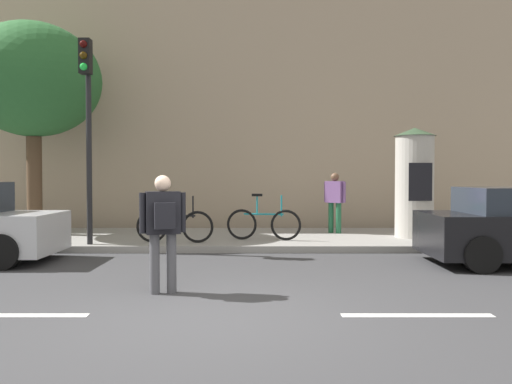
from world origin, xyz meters
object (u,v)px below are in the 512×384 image
bicycle_leaning (175,225)px  pedestrian_in_dark_shirt (336,198)px  bicycle_upright (264,223)px  street_tree (34,81)px  pedestrian_with_backpack (164,223)px  traffic_light (88,108)px  poster_column (415,182)px

bicycle_leaning → pedestrian_in_dark_shirt: bearing=27.0°
pedestrian_in_dark_shirt → bicycle_upright: (-1.90, -1.52, -0.54)m
street_tree → bicycle_leaning: 5.58m
pedestrian_with_backpack → pedestrian_in_dark_shirt: pedestrian_in_dark_shirt is taller
bicycle_leaning → traffic_light: bearing=-167.8°
pedestrian_in_dark_shirt → poster_column: bearing=-28.0°
poster_column → bicycle_upright: poster_column is taller
poster_column → street_tree: street_tree is taller
street_tree → bicycle_upright: (5.93, -1.28, -3.57)m
poster_column → bicycle_leaning: 5.91m
traffic_light → street_tree: (-2.08, 2.16, 0.98)m
traffic_light → pedestrian_in_dark_shirt: traffic_light is taller
street_tree → bicycle_upright: street_tree is taller
pedestrian_with_backpack → bicycle_upright: 5.19m
poster_column → pedestrian_with_backpack: bearing=-133.3°
street_tree → bicycle_upright: size_ratio=3.10×
bicycle_leaning → bicycle_upright: size_ratio=1.01×
pedestrian_with_backpack → street_tree: bearing=125.5°
pedestrian_in_dark_shirt → bicycle_leaning: size_ratio=0.90×
traffic_light → poster_column: (7.56, 1.43, -1.62)m
street_tree → bicycle_upright: 7.04m
street_tree → bicycle_upright: bearing=-12.2°
pedestrian_with_backpack → bicycle_leaning: bearing=96.9°
street_tree → pedestrian_with_backpack: bearing=-54.5°
pedestrian_in_dark_shirt → traffic_light: bearing=-157.4°
poster_column → street_tree: size_ratio=0.49×
traffic_light → bicycle_leaning: (1.83, 0.40, -2.60)m
poster_column → pedestrian_in_dark_shirt: (-1.81, 0.96, -0.43)m
poster_column → bicycle_leaning: poster_column is taller
traffic_light → street_tree: street_tree is taller
traffic_light → pedestrian_in_dark_shirt: bearing=22.6°
street_tree → poster_column: bearing=-4.3°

